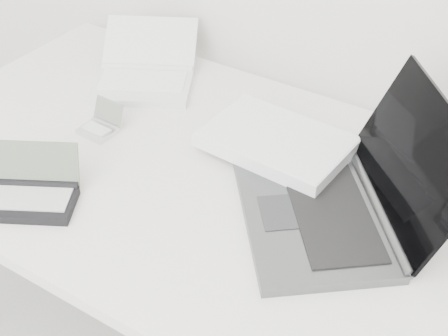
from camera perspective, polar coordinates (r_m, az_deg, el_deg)
The scene contains 5 objects.
desk at distance 1.29m, azimuth 2.08°, elevation -3.25°, with size 1.60×0.80×0.73m.
laptop_large at distance 1.24m, azimuth 8.17°, elevation -0.52°, with size 0.60×0.51×0.24m.
netbook_open_white at distance 1.61m, azimuth -7.28°, elevation 8.58°, with size 0.35×0.37×0.10m.
pda_silver at distance 1.44m, azimuth -11.22°, elevation 3.82°, with size 0.08×0.09×0.06m.
palmtop_charcoal at distance 1.27m, azimuth -17.43°, elevation -2.16°, with size 0.23×0.21×0.10m.
Camera 1 is at (0.48, 0.71, 1.53)m, focal length 50.00 mm.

